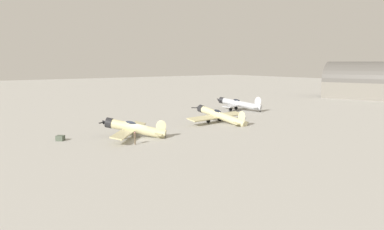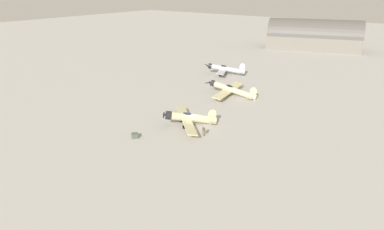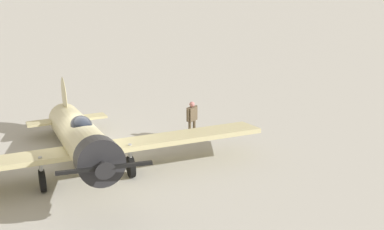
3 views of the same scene
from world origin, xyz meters
TOP-DOWN VIEW (x-y plane):
  - ground_plane at (0.00, 0.00)m, footprint 400.00×400.00m
  - airplane_foreground at (0.37, -0.35)m, footprint 10.50×11.04m
  - airplane_mid_apron at (-18.41, -2.87)m, footprint 13.49×11.49m
  - airplane_far_line at (-33.34, -13.67)m, footprint 10.60×11.03m
  - ground_crew_mechanic at (2.64, 4.33)m, footprint 0.33×0.64m
  - equipment_crate at (9.82, -4.15)m, footprint 1.45×1.45m
  - fuel_drum at (-1.22, -4.85)m, footprint 0.64×0.64m

SIDE VIEW (x-z plane):
  - ground_plane at x=0.00m, z-range 0.00..0.00m
  - equipment_crate at x=9.82m, z-range 0.00..0.72m
  - fuel_drum at x=-1.22m, z-range 0.00..0.89m
  - ground_crew_mechanic at x=2.64m, z-range 0.18..1.87m
  - airplane_foreground at x=0.37m, z-range -0.22..2.85m
  - airplane_mid_apron at x=-18.41m, z-range -0.31..2.95m
  - airplane_far_line at x=-33.34m, z-range -0.12..3.30m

